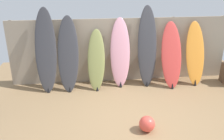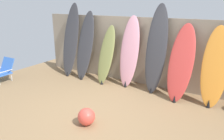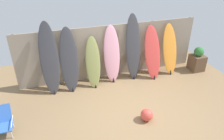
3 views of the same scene
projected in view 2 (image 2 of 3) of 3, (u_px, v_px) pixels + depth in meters
The scene contains 11 objects.
ground at pixel (94, 111), 4.54m from camera, with size 7.68×7.68×0.00m, color #8E704C.
fence_back at pixel (136, 51), 5.92m from camera, with size 6.08×0.11×1.80m.
surfboard_charcoal_0 at pixel (71, 40), 6.54m from camera, with size 0.56×0.57×2.16m.
surfboard_charcoal_1 at pixel (85, 46), 6.28m from camera, with size 0.59×0.61×1.94m.
surfboard_olive_2 at pixel (106, 55), 5.97m from camera, with size 0.53×0.62×1.58m.
surfboard_pink_3 at pixel (129, 52), 5.70m from camera, with size 0.55×0.50×1.86m.
surfboard_charcoal_4 at pixel (156, 50), 5.28m from camera, with size 0.52×0.50×2.16m.
surfboard_red_5 at pixel (181, 63), 4.92m from camera, with size 0.57×0.73×1.73m.
surfboard_orange_6 at pixel (215, 67), 4.63m from camera, with size 0.57×0.60×1.72m.
beach_chair at pixel (4, 70), 6.22m from camera, with size 0.50×0.57×0.64m.
beach_ball at pixel (86, 117), 4.00m from camera, with size 0.32×0.32×0.32m, color #E54C3F.
Camera 2 is at (2.41, -3.31, 2.18)m, focal length 35.00 mm.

